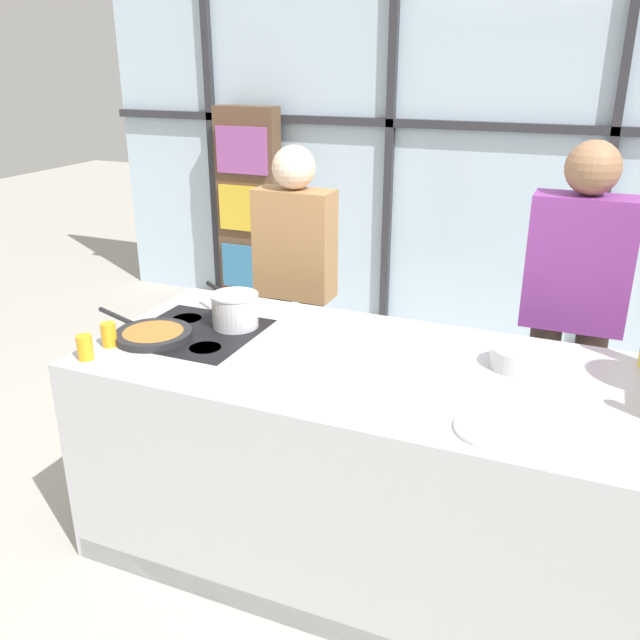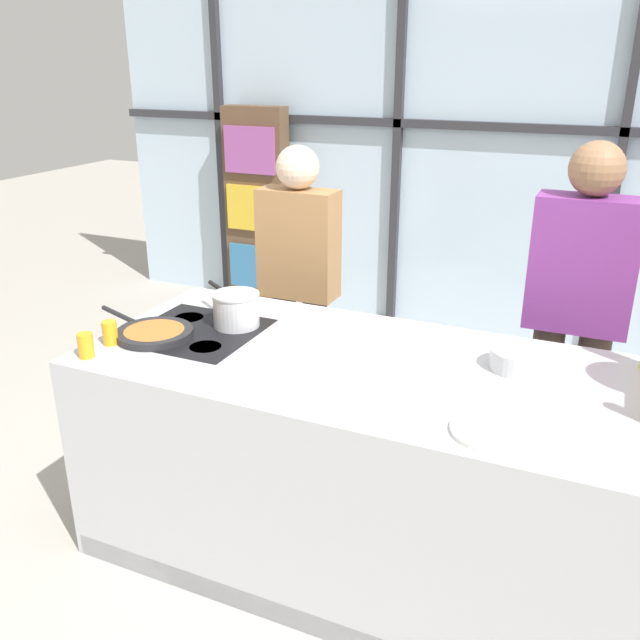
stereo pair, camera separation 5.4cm
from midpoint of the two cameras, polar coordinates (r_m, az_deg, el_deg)
ground_plane at (r=3.10m, az=2.82°, el=-18.82°), size 18.00×18.00×0.00m
back_window_wall at (r=5.09m, az=14.27°, el=14.02°), size 6.40×0.10×2.80m
bookshelf at (r=5.64m, az=-6.26°, el=9.17°), size 0.52×0.19×1.64m
demo_island at (r=2.83m, az=2.95°, el=-11.84°), size 2.20×1.00×0.90m
spectator_far_left at (r=3.62m, az=-2.53°, el=3.70°), size 0.41×0.22×1.59m
spectator_center_left at (r=3.29m, az=20.13°, el=1.35°), size 0.45×0.23×1.67m
frying_pan at (r=2.91m, az=-14.48°, el=-1.13°), size 0.55×0.32×0.03m
saucepan at (r=2.94m, az=-7.71°, el=0.90°), size 0.34×0.27×0.15m
white_plate at (r=2.21m, az=13.94°, el=-8.90°), size 0.26×0.26×0.01m
mixing_bowl at (r=2.64m, az=15.82°, el=-3.00°), size 0.21×0.21×0.08m
juice_glass_near at (r=2.77m, az=-19.72°, el=-2.19°), size 0.06×0.06×0.10m
juice_glass_far at (r=2.86m, az=-17.88°, el=-1.18°), size 0.06×0.06×0.10m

